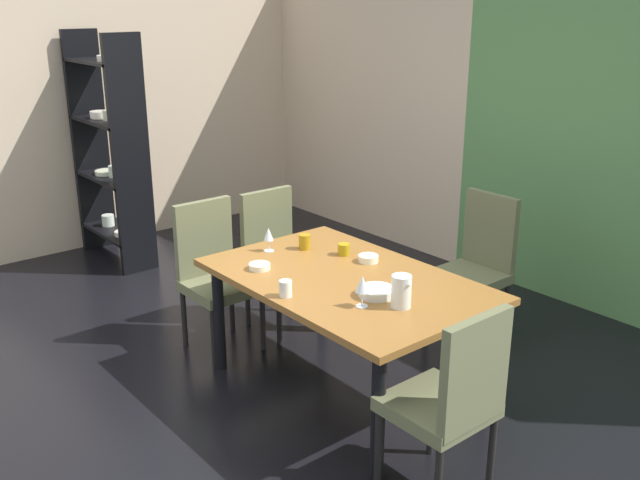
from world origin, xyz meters
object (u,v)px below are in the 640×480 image
(cup_left, at_px, (305,242))
(serving_bowl_rear, at_px, (368,259))
(wine_glass_front, at_px, (269,235))
(wine_glass_north, at_px, (362,285))
(chair_left_far, at_px, (277,254))
(dining_table, at_px, (346,290))
(chair_head_far, at_px, (478,261))
(display_shelf, at_px, (109,150))
(chair_left_near, at_px, (214,270))
(cup_right, at_px, (344,249))
(serving_bowl_corner, at_px, (260,266))
(pitcher_center, at_px, (401,291))
(serving_bowl_east, at_px, (376,292))
(chair_right_near, at_px, (452,397))
(cup_west, at_px, (286,289))

(cup_left, bearing_deg, serving_bowl_rear, 19.73)
(serving_bowl_rear, bearing_deg, wine_glass_front, -146.94)
(cup_left, bearing_deg, wine_glass_north, -20.06)
(chair_left_far, bearing_deg, dining_table, 75.88)
(chair_head_far, height_order, display_shelf, display_shelf)
(chair_left_near, bearing_deg, display_shelf, -95.85)
(cup_right, bearing_deg, serving_bowl_corner, -103.34)
(dining_table, bearing_deg, display_shelf, -179.06)
(wine_glass_front, bearing_deg, pitcher_center, 1.33)
(serving_bowl_east, xyz_separation_m, cup_left, (-0.84, 0.17, 0.03))
(cup_right, bearing_deg, chair_right_near, -20.71)
(chair_right_near, bearing_deg, chair_left_far, 75.88)
(chair_right_near, bearing_deg, dining_table, 75.88)
(chair_left_near, xyz_separation_m, display_shelf, (-2.02, 0.21, 0.46))
(serving_bowl_east, bearing_deg, chair_left_near, -171.18)
(pitcher_center, bearing_deg, dining_table, 173.81)
(serving_bowl_east, relative_size, cup_right, 2.62)
(chair_left_far, bearing_deg, cup_right, 88.56)
(wine_glass_north, bearing_deg, pitcher_center, 48.99)
(chair_head_far, bearing_deg, display_shelf, 22.76)
(display_shelf, xyz_separation_m, pitcher_center, (3.54, -0.00, -0.17))
(dining_table, distance_m, display_shelf, 3.07)
(serving_bowl_rear, relative_size, cup_left, 1.27)
(chair_right_near, distance_m, wine_glass_north, 0.74)
(serving_bowl_rear, bearing_deg, chair_head_far, 84.70)
(serving_bowl_corner, bearing_deg, cup_left, 104.52)
(chair_left_far, relative_size, cup_west, 10.76)
(chair_left_far, bearing_deg, pitcher_center, 78.40)
(wine_glass_north, bearing_deg, cup_west, -147.64)
(cup_left, bearing_deg, chair_left_far, 164.36)
(dining_table, xyz_separation_m, chair_left_far, (-1.02, 0.26, -0.12))
(chair_head_far, bearing_deg, serving_bowl_corner, 75.18)
(chair_head_far, relative_size, wine_glass_north, 5.92)
(serving_bowl_east, bearing_deg, chair_left_far, 166.93)
(wine_glass_front, relative_size, serving_bowl_rear, 1.26)
(chair_left_far, height_order, chair_left_near, chair_left_near)
(chair_left_near, relative_size, wine_glass_north, 5.86)
(chair_left_far, relative_size, wine_glass_north, 5.78)
(pitcher_center, bearing_deg, chair_head_far, 111.56)
(chair_left_far, relative_size, pitcher_center, 5.57)
(cup_left, bearing_deg, pitcher_center, -9.58)
(chair_left_far, relative_size, chair_left_near, 0.99)
(chair_head_far, distance_m, serving_bowl_east, 1.33)
(cup_right, height_order, pitcher_center, pitcher_center)
(chair_left_near, distance_m, serving_bowl_corner, 0.65)
(chair_right_near, xyz_separation_m, wine_glass_north, (-0.67, 0.05, 0.32))
(chair_head_far, bearing_deg, chair_left_far, 43.69)
(chair_left_far, relative_size, chair_right_near, 1.00)
(serving_bowl_rear, bearing_deg, chair_left_near, -150.16)
(pitcher_center, bearing_deg, display_shelf, 179.95)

